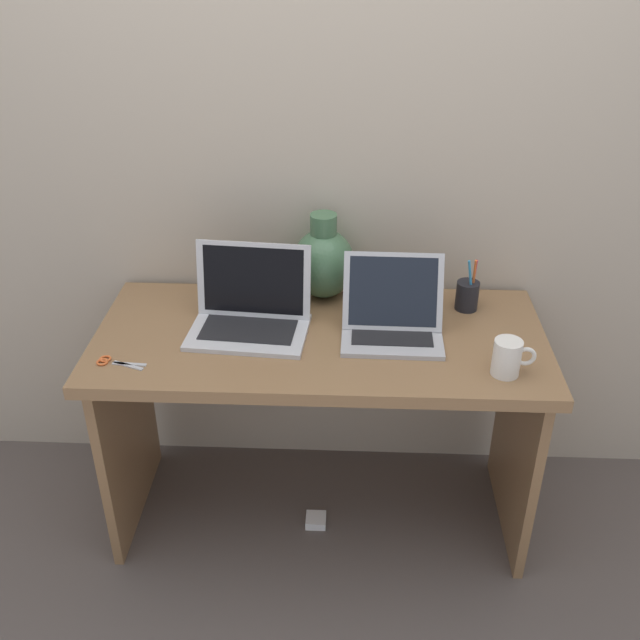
# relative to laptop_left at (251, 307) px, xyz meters

# --- Properties ---
(ground_plane) EXTENTS (6.00, 6.00, 0.00)m
(ground_plane) POSITION_rel_laptop_left_xyz_m (0.22, -0.04, -0.82)
(ground_plane) COLOR #564C47
(back_wall) EXTENTS (4.40, 0.04, 2.40)m
(back_wall) POSITION_rel_laptop_left_xyz_m (0.22, 0.32, 0.38)
(back_wall) COLOR #BCAD99
(back_wall) RESTS_ON ground
(desk) EXTENTS (1.39, 0.63, 0.75)m
(desk) POSITION_rel_laptop_left_xyz_m (0.22, -0.04, -0.23)
(desk) COLOR olive
(desk) RESTS_ON ground
(laptop_left) EXTENTS (0.38, 0.28, 0.25)m
(laptop_left) POSITION_rel_laptop_left_xyz_m (0.00, 0.00, 0.00)
(laptop_left) COLOR silver
(laptop_left) RESTS_ON desk
(laptop_right) EXTENTS (0.31, 0.26, 0.23)m
(laptop_right) POSITION_rel_laptop_left_xyz_m (0.44, -0.02, -0.01)
(laptop_right) COLOR #B2B2B7
(laptop_right) RESTS_ON desk
(green_vase) EXTENTS (0.21, 0.21, 0.29)m
(green_vase) POSITION_rel_laptop_left_xyz_m (0.22, 0.22, 0.06)
(green_vase) COLOR #47704C
(green_vase) RESTS_ON desk
(coffee_mug) EXTENTS (0.12, 0.08, 0.11)m
(coffee_mug) POSITION_rel_laptop_left_xyz_m (0.75, -0.23, -0.01)
(coffee_mug) COLOR white
(coffee_mug) RESTS_ON desk
(pen_cup) EXTENTS (0.07, 0.07, 0.18)m
(pen_cup) POSITION_rel_laptop_left_xyz_m (0.68, 0.14, -0.02)
(pen_cup) COLOR black
(pen_cup) RESTS_ON desk
(scissors) EXTENTS (0.15, 0.07, 0.01)m
(scissors) POSITION_rel_laptop_left_xyz_m (-0.38, -0.22, -0.06)
(scissors) COLOR #B7B7BC
(scissors) RESTS_ON desk
(power_brick) EXTENTS (0.07, 0.07, 0.03)m
(power_brick) POSITION_rel_laptop_left_xyz_m (0.20, -0.09, -0.80)
(power_brick) COLOR white
(power_brick) RESTS_ON ground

